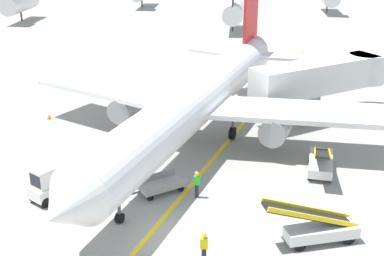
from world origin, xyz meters
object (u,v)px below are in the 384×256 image
(safety_cone_nose_left, at_px, (49,117))
(belt_loader_aft_hold, at_px, (318,227))
(ground_crew_wing_walker, at_px, (197,184))
(baggage_cart_loaded, at_px, (161,185))
(jet_bridge, at_px, (329,75))
(baggage_tug_near_wing, at_px, (48,185))
(belt_loader_forward_hold, at_px, (321,161))
(ground_crew_marshaller, at_px, (204,247))
(airliner, at_px, (199,99))

(safety_cone_nose_left, bearing_deg, belt_loader_aft_hold, -38.56)
(ground_crew_wing_walker, bearing_deg, safety_cone_nose_left, 138.18)
(baggage_cart_loaded, bearing_deg, jet_bridge, 50.94)
(baggage_tug_near_wing, distance_m, belt_loader_forward_hold, 17.27)
(belt_loader_forward_hold, relative_size, ground_crew_marshaller, 3.02)
(ground_crew_marshaller, bearing_deg, airliner, 95.73)
(belt_loader_aft_hold, relative_size, ground_crew_marshaller, 3.03)
(baggage_tug_near_wing, height_order, ground_crew_wing_walker, baggage_tug_near_wing)
(baggage_cart_loaded, bearing_deg, belt_loader_aft_hold, -26.44)
(airliner, height_order, belt_loader_forward_hold, airliner)
(belt_loader_aft_hold, xyz_separation_m, ground_crew_wing_walker, (-6.54, 3.90, 0.13))
(airliner, height_order, ground_crew_wing_walker, airliner)
(jet_bridge, height_order, baggage_tug_near_wing, jet_bridge)
(baggage_tug_near_wing, height_order, belt_loader_forward_hold, belt_loader_forward_hold)
(safety_cone_nose_left, bearing_deg, belt_loader_forward_hold, -20.43)
(baggage_tug_near_wing, relative_size, belt_loader_forward_hold, 0.53)
(belt_loader_aft_hold, bearing_deg, safety_cone_nose_left, 141.44)
(ground_crew_marshaller, bearing_deg, baggage_cart_loaded, 114.54)
(baggage_tug_near_wing, height_order, ground_crew_marshaller, baggage_tug_near_wing)
(belt_loader_aft_hold, bearing_deg, ground_crew_wing_walker, 149.18)
(jet_bridge, height_order, safety_cone_nose_left, jet_bridge)
(baggage_tug_near_wing, relative_size, ground_crew_marshaller, 1.60)
(baggage_cart_loaded, relative_size, ground_crew_marshaller, 2.05)
(safety_cone_nose_left, bearing_deg, baggage_tug_near_wing, -70.03)
(jet_bridge, relative_size, belt_loader_aft_hold, 2.32)
(ground_crew_wing_walker, bearing_deg, baggage_cart_loaded, 168.43)
(baggage_cart_loaded, height_order, safety_cone_nose_left, baggage_cart_loaded)
(baggage_tug_near_wing, bearing_deg, baggage_cart_loaded, 13.40)
(baggage_cart_loaded, distance_m, safety_cone_nose_left, 16.12)
(belt_loader_forward_hold, relative_size, belt_loader_aft_hold, 1.00)
(airliner, relative_size, ground_crew_marshaller, 20.40)
(ground_crew_marshaller, bearing_deg, baggage_tug_near_wing, 151.12)
(baggage_cart_loaded, height_order, ground_crew_marshaller, ground_crew_marshaller)
(ground_crew_wing_walker, height_order, safety_cone_nose_left, ground_crew_wing_walker)
(safety_cone_nose_left, bearing_deg, jet_bridge, 7.79)
(belt_loader_forward_hold, bearing_deg, baggage_cart_loaded, -159.95)
(jet_bridge, height_order, baggage_cart_loaded, jet_bridge)
(ground_crew_marshaller, bearing_deg, belt_loader_forward_hold, 56.59)
(jet_bridge, xyz_separation_m, baggage_tug_near_wing, (-18.42, -16.28, -2.62))
(airliner, relative_size, jet_bridge, 2.90)
(jet_bridge, bearing_deg, belt_loader_aft_hold, -99.52)
(jet_bridge, bearing_deg, ground_crew_wing_walker, -122.67)
(jet_bridge, height_order, belt_loader_forward_hold, jet_bridge)
(belt_loader_forward_hold, distance_m, ground_crew_wing_walker, 8.81)
(airliner, distance_m, baggage_tug_near_wing, 12.71)
(safety_cone_nose_left, bearing_deg, ground_crew_marshaller, -52.06)
(jet_bridge, bearing_deg, ground_crew_marshaller, -112.33)
(ground_crew_marshaller, bearing_deg, jet_bridge, 67.67)
(jet_bridge, bearing_deg, baggage_cart_loaded, -129.06)
(baggage_cart_loaded, distance_m, ground_crew_marshaller, 7.50)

